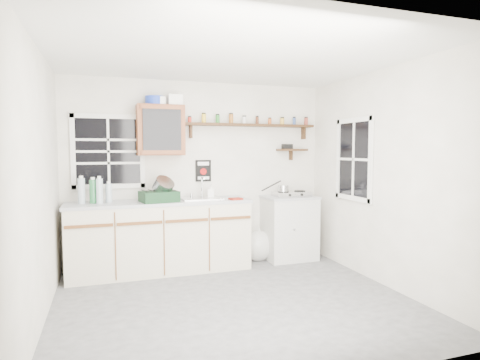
# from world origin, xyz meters

# --- Properties ---
(room) EXTENTS (3.64, 3.24, 2.54)m
(room) POSITION_xyz_m (0.00, 0.00, 1.25)
(room) COLOR #4A4A4C
(room) RESTS_ON ground
(main_cabinet) EXTENTS (2.31, 0.63, 0.92)m
(main_cabinet) POSITION_xyz_m (-0.58, 1.30, 0.46)
(main_cabinet) COLOR beige
(main_cabinet) RESTS_ON floor
(right_cabinet) EXTENTS (0.73, 0.57, 0.91)m
(right_cabinet) POSITION_xyz_m (1.25, 1.32, 0.46)
(right_cabinet) COLOR #B8B8B1
(right_cabinet) RESTS_ON floor
(sink) EXTENTS (0.52, 0.44, 0.29)m
(sink) POSITION_xyz_m (-0.05, 1.30, 0.93)
(sink) COLOR #B7B8BC
(sink) RESTS_ON main_cabinet
(upper_cabinet) EXTENTS (0.60, 0.32, 0.65)m
(upper_cabinet) POSITION_xyz_m (-0.55, 1.44, 1.82)
(upper_cabinet) COLOR brown
(upper_cabinet) RESTS_ON wall_back
(upper_cabinet_clutter) EXTENTS (0.47, 0.24, 0.14)m
(upper_cabinet_clutter) POSITION_xyz_m (-0.52, 1.44, 2.21)
(upper_cabinet_clutter) COLOR #1A35AC
(upper_cabinet_clutter) RESTS_ON upper_cabinet
(spice_shelf) EXTENTS (1.91, 0.18, 0.35)m
(spice_shelf) POSITION_xyz_m (0.72, 1.51, 1.93)
(spice_shelf) COLOR black
(spice_shelf) RESTS_ON wall_back
(secondary_shelf) EXTENTS (0.45, 0.16, 0.24)m
(secondary_shelf) POSITION_xyz_m (1.36, 1.52, 1.58)
(secondary_shelf) COLOR black
(secondary_shelf) RESTS_ON wall_back
(warning_sign) EXTENTS (0.22, 0.02, 0.30)m
(warning_sign) POSITION_xyz_m (0.05, 1.59, 1.28)
(warning_sign) COLOR black
(warning_sign) RESTS_ON wall_back
(window_back) EXTENTS (0.93, 0.03, 0.98)m
(window_back) POSITION_xyz_m (-1.20, 1.59, 1.55)
(window_back) COLOR black
(window_back) RESTS_ON wall_back
(window_right) EXTENTS (0.03, 0.78, 1.08)m
(window_right) POSITION_xyz_m (1.79, 0.55, 1.45)
(window_right) COLOR black
(window_right) RESTS_ON wall_back
(water_bottles) EXTENTS (0.40, 0.15, 0.34)m
(water_bottles) POSITION_xyz_m (-1.38, 1.31, 1.07)
(water_bottles) COLOR #A2B3BE
(water_bottles) RESTS_ON main_cabinet
(dish_rack) EXTENTS (0.50, 0.41, 0.33)m
(dish_rack) POSITION_xyz_m (-0.60, 1.20, 1.03)
(dish_rack) COLOR black
(dish_rack) RESTS_ON main_cabinet
(soap_bottle) EXTENTS (0.11, 0.11, 0.19)m
(soap_bottle) POSITION_xyz_m (0.10, 1.36, 1.01)
(soap_bottle) COLOR silver
(soap_bottle) RESTS_ON main_cabinet
(rag) EXTENTS (0.18, 0.16, 0.02)m
(rag) POSITION_xyz_m (0.37, 1.10, 0.93)
(rag) COLOR maroon
(rag) RESTS_ON main_cabinet
(hotplate) EXTENTS (0.52, 0.29, 0.08)m
(hotplate) POSITION_xyz_m (1.27, 1.30, 0.94)
(hotplate) COLOR #B7B8BC
(hotplate) RESTS_ON right_cabinet
(saucepan) EXTENTS (0.38, 0.16, 0.16)m
(saucepan) POSITION_xyz_m (1.14, 1.31, 1.02)
(saucepan) COLOR #B7B8BC
(saucepan) RESTS_ON hotplate
(trash_bag) EXTENTS (0.42, 0.38, 0.48)m
(trash_bag) POSITION_xyz_m (0.80, 1.40, 0.21)
(trash_bag) COLOR silver
(trash_bag) RESTS_ON floor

